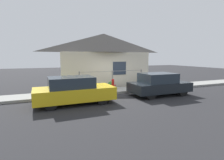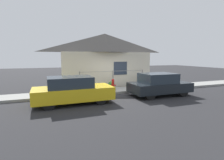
# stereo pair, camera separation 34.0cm
# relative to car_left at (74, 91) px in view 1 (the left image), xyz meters

# --- Properties ---
(ground_plane) EXTENTS (60.00, 60.00, 0.00)m
(ground_plane) POSITION_rel_car_left_xyz_m (3.27, 1.26, -0.69)
(ground_plane) COLOR #262628
(sidewalk) EXTENTS (24.00, 1.60, 0.15)m
(sidewalk) POSITION_rel_car_left_xyz_m (3.27, 2.06, -0.62)
(sidewalk) COLOR gray
(sidewalk) RESTS_ON ground_plane
(house) EXTENTS (7.43, 2.23, 4.22)m
(house) POSITION_rel_car_left_xyz_m (3.27, 4.44, 2.60)
(house) COLOR beige
(house) RESTS_ON ground_plane
(fence) EXTENTS (4.90, 0.10, 1.27)m
(fence) POSITION_rel_car_left_xyz_m (3.27, 2.71, 0.15)
(fence) COLOR gray
(fence) RESTS_ON sidewalk
(car_left) EXTENTS (4.02, 1.75, 1.40)m
(car_left) POSITION_rel_car_left_xyz_m (0.00, 0.00, 0.00)
(car_left) COLOR gold
(car_left) RESTS_ON ground_plane
(car_right) EXTENTS (3.76, 1.79, 1.39)m
(car_right) POSITION_rel_car_left_xyz_m (5.29, 0.00, 0.00)
(car_right) COLOR black
(car_right) RESTS_ON ground_plane
(fire_hydrant) EXTENTS (0.40, 0.18, 0.82)m
(fire_hydrant) POSITION_rel_car_left_xyz_m (2.83, 1.59, -0.11)
(fire_hydrant) COLOR red
(fire_hydrant) RESTS_ON sidewalk
(potted_plant_near_hydrant) EXTENTS (0.46, 0.46, 0.57)m
(potted_plant_near_hydrant) POSITION_rel_car_left_xyz_m (2.94, 2.18, -0.23)
(potted_plant_near_hydrant) COLOR #9E5638
(potted_plant_near_hydrant) RESTS_ON sidewalk
(potted_plant_by_fence) EXTENTS (0.58, 0.58, 0.68)m
(potted_plant_by_fence) POSITION_rel_car_left_xyz_m (-0.29, 2.56, -0.17)
(potted_plant_by_fence) COLOR slate
(potted_plant_by_fence) RESTS_ON sidewalk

